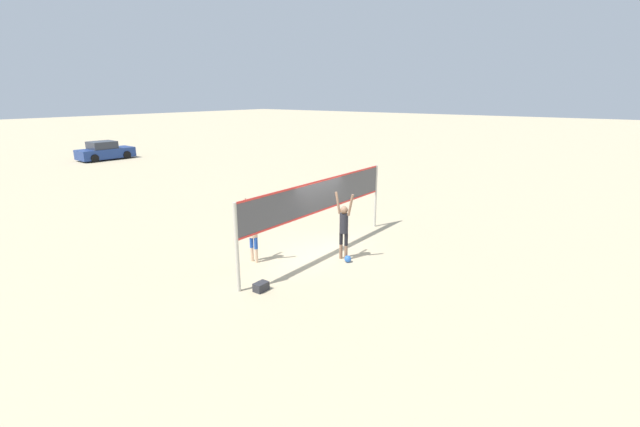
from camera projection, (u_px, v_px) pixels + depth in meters
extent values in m
plane|color=#C6B28C|center=(320.00, 252.00, 14.78)|extent=(200.00, 200.00, 0.00)
cylinder|color=beige|center=(237.00, 248.00, 11.55)|extent=(0.11, 0.11, 2.54)
cylinder|color=beige|center=(375.00, 196.00, 17.31)|extent=(0.11, 0.11, 2.54)
cube|color=#47474C|center=(320.00, 196.00, 14.23)|extent=(7.39, 0.02, 1.07)
cube|color=red|center=(320.00, 181.00, 14.09)|extent=(7.39, 0.03, 0.06)
cube|color=red|center=(320.00, 211.00, 14.37)|extent=(7.39, 0.03, 0.06)
cylinder|color=#8C664C|center=(346.00, 253.00, 14.06)|extent=(0.11, 0.11, 0.50)
cylinder|color=black|center=(346.00, 239.00, 13.93)|extent=(0.12, 0.12, 0.41)
cylinder|color=#8C664C|center=(341.00, 251.00, 14.17)|extent=(0.11, 0.11, 0.50)
cylinder|color=black|center=(341.00, 238.00, 14.05)|extent=(0.12, 0.12, 0.41)
cylinder|color=#26262D|center=(344.00, 223.00, 13.85)|extent=(0.28, 0.28, 0.65)
sphere|color=#8C664C|center=(344.00, 210.00, 13.72)|extent=(0.25, 0.25, 0.25)
cylinder|color=#8C664C|center=(351.00, 205.00, 13.53)|extent=(0.08, 0.23, 0.72)
cylinder|color=#8C664C|center=(338.00, 203.00, 13.81)|extent=(0.08, 0.23, 0.72)
cylinder|color=beige|center=(252.00, 254.00, 13.96)|extent=(0.11, 0.11, 0.47)
cylinder|color=#1E47A5|center=(251.00, 242.00, 13.84)|extent=(0.12, 0.12, 0.38)
cylinder|color=beige|center=(256.00, 256.00, 13.84)|extent=(0.11, 0.11, 0.47)
cylinder|color=#1E47A5|center=(256.00, 243.00, 13.72)|extent=(0.12, 0.12, 0.38)
cylinder|color=beige|center=(253.00, 228.00, 13.65)|extent=(0.28, 0.28, 0.60)
sphere|color=beige|center=(252.00, 215.00, 13.53)|extent=(0.23, 0.23, 0.23)
cylinder|color=beige|center=(247.00, 209.00, 13.62)|extent=(0.08, 0.22, 0.68)
cylinder|color=beige|center=(258.00, 211.00, 13.35)|extent=(0.08, 0.22, 0.68)
sphere|color=blue|center=(348.00, 259.00, 13.89)|extent=(0.23, 0.23, 0.23)
cube|color=#2D2D33|center=(261.00, 287.00, 11.88)|extent=(0.41, 0.27, 0.24)
cube|color=navy|center=(106.00, 153.00, 35.38)|extent=(4.33, 2.06, 0.79)
cube|color=#2D333D|center=(102.00, 145.00, 35.03)|extent=(1.99, 1.81, 0.60)
cylinder|color=black|center=(117.00, 153.00, 36.96)|extent=(0.65, 0.25, 0.64)
cylinder|color=black|center=(127.00, 155.00, 35.87)|extent=(0.65, 0.25, 0.64)
cylinder|color=black|center=(85.00, 156.00, 35.00)|extent=(0.65, 0.25, 0.64)
cylinder|color=black|center=(95.00, 158.00, 33.91)|extent=(0.65, 0.25, 0.64)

